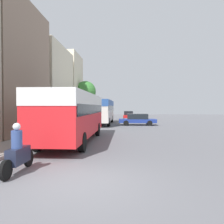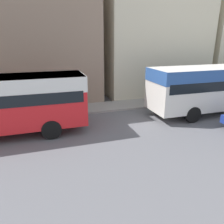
% 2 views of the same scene
% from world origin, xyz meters
% --- Properties ---
extents(ground_plane, '(120.00, 120.00, 0.00)m').
position_xyz_m(ground_plane, '(0.00, 0.00, 0.00)').
color(ground_plane, slate).
extents(building_far_terrace, '(6.64, 9.09, 9.63)m').
position_xyz_m(building_far_terrace, '(-9.52, 20.15, 4.82)').
color(building_far_terrace, beige).
rests_on(building_far_terrace, ground_plane).
extents(building_end_row, '(6.63, 6.79, 10.76)m').
position_xyz_m(building_end_row, '(-9.51, 28.69, 5.38)').
color(building_end_row, beige).
rests_on(building_end_row, ground_plane).
extents(bus_lead, '(2.58, 9.94, 3.09)m').
position_xyz_m(bus_lead, '(-2.04, 7.44, 2.01)').
color(bus_lead, red).
rests_on(bus_lead, ground_plane).
extents(bus_following, '(2.64, 10.76, 3.13)m').
position_xyz_m(bus_following, '(-1.82, 22.08, 2.03)').
color(bus_following, silver).
rests_on(bus_following, ground_plane).
extents(motorcycle_behind_lead, '(0.38, 2.24, 1.73)m').
position_xyz_m(motorcycle_behind_lead, '(-2.41, 0.80, 0.68)').
color(motorcycle_behind_lead, '#1E2338').
rests_on(motorcycle_behind_lead, ground_plane).
extents(car_crossing, '(4.54, 1.96, 1.41)m').
position_xyz_m(car_crossing, '(2.80, 20.67, 0.74)').
color(car_crossing, navy).
rests_on(car_crossing, ground_plane).
extents(car_far_curb, '(1.87, 3.85, 1.50)m').
position_xyz_m(car_far_curb, '(1.89, 33.29, 0.78)').
color(car_far_curb, red).
rests_on(car_far_curb, ground_plane).
extents(pedestrian_near_curb, '(0.42, 0.42, 1.68)m').
position_xyz_m(pedestrian_near_curb, '(-5.70, 20.95, 1.00)').
color(pedestrian_near_curb, '#232838').
rests_on(pedestrian_near_curb, sidewalk).
extents(street_tree, '(3.41, 3.41, 6.35)m').
position_xyz_m(street_tree, '(-5.21, 29.07, 4.77)').
color(street_tree, brown).
rests_on(street_tree, sidewalk).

